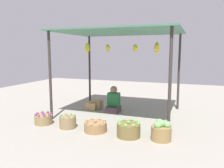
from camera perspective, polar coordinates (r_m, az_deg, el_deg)
ground_plane at (r=6.66m, az=1.92°, el=-7.39°), size 14.00×14.00×0.00m
market_stall_structure at (r=6.44m, az=2.05°, el=11.54°), size 3.33×2.60×2.34m
vendor_person at (r=6.76m, az=0.37°, el=-4.57°), size 0.36×0.44×0.78m
basket_purple_onions at (r=5.98m, az=-16.68°, el=-8.35°), size 0.43×0.43×0.29m
basket_green_chilies at (r=5.55m, az=-10.96°, el=-9.28°), size 0.39×0.39×0.30m
basket_potatoes at (r=5.24m, az=-4.13°, el=-10.56°), size 0.51×0.51×0.26m
basket_green_apples at (r=4.92m, az=4.14°, el=-11.29°), size 0.50×0.50×0.34m
basket_cabbages at (r=4.81m, az=12.17°, el=-11.40°), size 0.41×0.41×0.43m
wooden_crate_near_vendor at (r=7.14m, az=-5.04°, el=-5.48°), size 0.33×0.27×0.22m
wooden_crate_stacked_rear at (r=7.20m, az=-3.83°, el=-5.09°), size 0.32×0.29×0.28m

